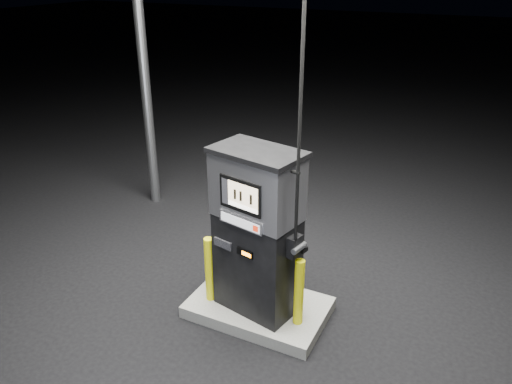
% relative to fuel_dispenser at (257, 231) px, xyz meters
% --- Properties ---
extents(ground, '(80.00, 80.00, 0.00)m').
position_rel_fuel_dispenser_xyz_m(ground, '(-0.01, 0.06, -1.15)').
color(ground, black).
rests_on(ground, ground).
extents(pump_island, '(1.60, 1.00, 0.15)m').
position_rel_fuel_dispenser_xyz_m(pump_island, '(-0.01, 0.06, -1.07)').
color(pump_island, slate).
rests_on(pump_island, ground).
extents(fuel_dispenser, '(1.12, 0.76, 4.04)m').
position_rel_fuel_dispenser_xyz_m(fuel_dispenser, '(0.00, 0.00, 0.00)').
color(fuel_dispenser, black).
rests_on(fuel_dispenser, pump_island).
extents(bollard_left, '(0.13, 0.13, 0.82)m').
position_rel_fuel_dispenser_xyz_m(bollard_left, '(-0.56, -0.12, -0.59)').
color(bollard_left, yellow).
rests_on(bollard_left, pump_island).
extents(bollard_right, '(0.13, 0.13, 0.81)m').
position_rel_fuel_dispenser_xyz_m(bollard_right, '(0.54, -0.06, -0.59)').
color(bollard_right, yellow).
rests_on(bollard_right, pump_island).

